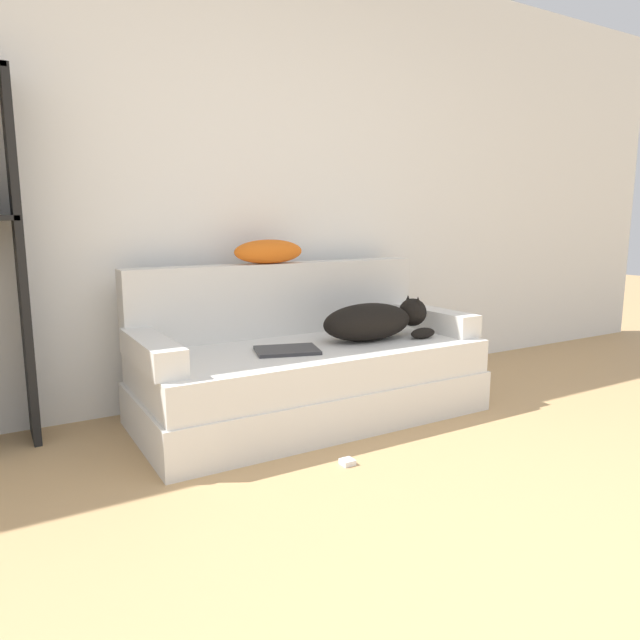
% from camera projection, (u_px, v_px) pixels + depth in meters
% --- Properties ---
extents(wall_back, '(8.11, 0.06, 2.70)m').
position_uv_depth(wall_back, '(230.00, 174.00, 3.36)').
color(wall_back, white).
rests_on(wall_back, ground_plane).
extents(couch, '(1.88, 0.87, 0.41)m').
position_uv_depth(couch, '(311.00, 381.00, 3.15)').
color(couch, silver).
rests_on(couch, ground_plane).
extents(couch_backrest, '(1.84, 0.15, 0.42)m').
position_uv_depth(couch_backrest, '(281.00, 299.00, 3.39)').
color(couch_backrest, silver).
rests_on(couch_backrest, couch).
extents(couch_arm_left, '(0.15, 0.68, 0.13)m').
position_uv_depth(couch_arm_left, '(151.00, 351.00, 2.67)').
color(couch_arm_left, silver).
rests_on(couch_arm_left, couch).
extents(couch_arm_right, '(0.15, 0.68, 0.13)m').
position_uv_depth(couch_arm_right, '(432.00, 319.00, 3.54)').
color(couch_arm_right, silver).
rests_on(couch_arm_right, couch).
extents(dog, '(0.69, 0.30, 0.23)m').
position_uv_depth(dog, '(375.00, 321.00, 3.23)').
color(dog, black).
rests_on(dog, couch).
extents(laptop, '(0.37, 0.31, 0.02)m').
position_uv_depth(laptop, '(287.00, 350.00, 2.94)').
color(laptop, '#2D2D30').
rests_on(laptop, couch).
extents(throw_pillow, '(0.42, 0.17, 0.14)m').
position_uv_depth(throw_pillow, '(269.00, 252.00, 3.29)').
color(throw_pillow, orange).
rests_on(throw_pillow, couch_backrest).
extents(power_adapter, '(0.06, 0.06, 0.02)m').
position_uv_depth(power_adapter, '(347.00, 462.00, 2.55)').
color(power_adapter, silver).
rests_on(power_adapter, ground_plane).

